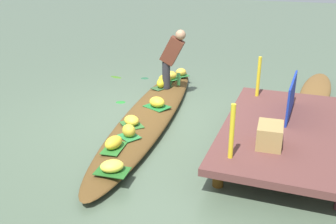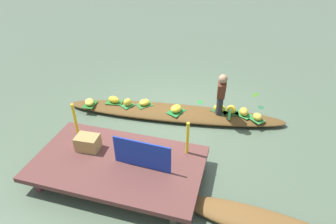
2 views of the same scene
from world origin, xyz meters
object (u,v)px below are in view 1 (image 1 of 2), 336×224
(banana_bunch_7, at_px, (171,75))
(market_banner, at_px, (291,97))
(vendor_boat, at_px, (151,113))
(banana_bunch_3, at_px, (112,166))
(banana_bunch_5, at_px, (162,83))
(banana_bunch_8, at_px, (129,131))
(produce_crate, at_px, (270,135))
(banana_bunch_2, at_px, (114,143))
(water_bottle, at_px, (179,79))
(banana_bunch_4, at_px, (157,102))
(banana_bunch_0, at_px, (165,79))
(banana_bunch_6, at_px, (132,120))
(moored_boat, at_px, (316,91))
(vendor_person, at_px, (172,55))
(banana_bunch_1, at_px, (181,72))

(banana_bunch_7, xyz_separation_m, market_banner, (1.70, 2.58, 0.39))
(vendor_boat, relative_size, banana_bunch_3, 18.76)
(banana_bunch_5, xyz_separation_m, market_banner, (1.10, 2.57, 0.38))
(banana_bunch_8, bearing_deg, produce_crate, 90.51)
(banana_bunch_2, height_order, banana_bunch_5, banana_bunch_5)
(banana_bunch_5, relative_size, market_banner, 0.27)
(produce_crate, bearing_deg, water_bottle, -140.81)
(banana_bunch_4, bearing_deg, banana_bunch_5, -163.67)
(market_banner, bearing_deg, produce_crate, -6.45)
(banana_bunch_8, bearing_deg, banana_bunch_4, -177.80)
(banana_bunch_0, height_order, banana_bunch_6, banana_bunch_0)
(banana_bunch_4, distance_m, banana_bunch_5, 1.09)
(water_bottle, bearing_deg, market_banner, 59.07)
(banana_bunch_0, relative_size, banana_bunch_4, 0.88)
(banana_bunch_3, relative_size, banana_bunch_6, 1.08)
(moored_boat, bearing_deg, vendor_person, -63.79)
(banana_bunch_2, distance_m, market_banner, 2.81)
(banana_bunch_0, distance_m, banana_bunch_8, 2.64)
(banana_bunch_3, height_order, banana_bunch_4, banana_bunch_4)
(banana_bunch_3, bearing_deg, water_bottle, -175.15)
(moored_boat, relative_size, vendor_person, 2.27)
(banana_bunch_4, height_order, produce_crate, produce_crate)
(moored_boat, xyz_separation_m, water_bottle, (0.83, -2.71, 0.22))
(banana_bunch_3, xyz_separation_m, produce_crate, (-1.00, 1.80, 0.27))
(moored_boat, relative_size, banana_bunch_3, 9.16)
(banana_bunch_3, height_order, water_bottle, water_bottle)
(banana_bunch_0, distance_m, water_bottle, 0.31)
(banana_bunch_3, distance_m, market_banner, 2.99)
(banana_bunch_2, height_order, banana_bunch_8, banana_bunch_8)
(banana_bunch_6, height_order, banana_bunch_7, banana_bunch_7)
(banana_bunch_6, xyz_separation_m, market_banner, (-0.82, 2.36, 0.40))
(banana_bunch_0, height_order, banana_bunch_1, banana_bunch_0)
(moored_boat, relative_size, banana_bunch_5, 9.19)
(banana_bunch_5, height_order, banana_bunch_7, banana_bunch_5)
(banana_bunch_0, relative_size, banana_bunch_7, 1.01)
(banana_bunch_6, relative_size, water_bottle, 1.06)
(banana_bunch_4, xyz_separation_m, banana_bunch_5, (-1.04, -0.31, 0.01))
(banana_bunch_6, distance_m, banana_bunch_8, 0.43)
(banana_bunch_2, bearing_deg, banana_bunch_4, -179.79)
(moored_boat, distance_m, banana_bunch_6, 4.10)
(vendor_boat, xyz_separation_m, banana_bunch_5, (-1.14, -0.22, 0.20))
(moored_boat, distance_m, banana_bunch_0, 3.13)
(vendor_boat, bearing_deg, banana_bunch_6, -6.98)
(vendor_boat, relative_size, market_banner, 5.11)
(banana_bunch_7, bearing_deg, banana_bunch_1, 158.42)
(vendor_boat, height_order, produce_crate, produce_crate)
(banana_bunch_8, bearing_deg, moored_boat, 142.45)
(banana_bunch_2, xyz_separation_m, produce_crate, (-0.43, 2.07, 0.25))
(banana_bunch_4, relative_size, banana_bunch_5, 1.02)
(moored_boat, distance_m, banana_bunch_1, 2.88)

